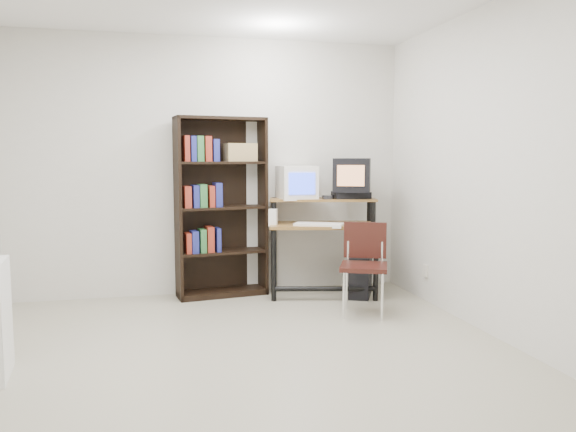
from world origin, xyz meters
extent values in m
cube|color=#AFA991|center=(0.00, 0.00, -0.01)|extent=(4.00, 4.00, 0.01)
cube|color=silver|center=(0.00, 2.00, 1.30)|extent=(4.00, 0.01, 2.60)
cube|color=silver|center=(0.00, -2.00, 1.30)|extent=(4.00, 0.01, 2.60)
cube|color=silver|center=(2.00, 0.00, 1.30)|extent=(0.01, 4.00, 2.60)
cube|color=brown|center=(1.08, 1.60, 0.72)|extent=(1.17, 0.76, 0.03)
cube|color=brown|center=(1.11, 1.71, 0.97)|extent=(1.12, 0.55, 0.02)
cylinder|color=black|center=(0.55, 1.49, 0.36)|extent=(0.05, 0.05, 0.72)
cylinder|color=black|center=(1.52, 1.27, 0.36)|extent=(0.05, 0.05, 0.72)
cylinder|color=black|center=(0.65, 1.93, 0.49)|extent=(0.05, 0.05, 0.98)
cylinder|color=black|center=(1.62, 1.71, 0.49)|extent=(0.05, 0.05, 0.98)
cylinder|color=black|center=(1.03, 1.38, 0.12)|extent=(0.98, 0.27, 0.05)
cube|color=white|center=(0.85, 1.79, 1.14)|extent=(0.37, 0.37, 0.34)
cube|color=#304BFF|center=(0.86, 1.60, 1.14)|extent=(0.27, 0.02, 0.22)
cube|color=black|center=(1.39, 1.65, 1.01)|extent=(0.38, 0.29, 0.08)
cube|color=black|center=(1.40, 1.64, 1.22)|extent=(0.47, 0.47, 0.34)
cube|color=tan|center=(1.32, 1.47, 1.22)|extent=(0.25, 0.12, 0.21)
cylinder|color=#26262B|center=(1.14, 1.63, 0.99)|extent=(0.16, 0.16, 0.05)
cube|color=white|center=(1.00, 1.48, 0.74)|extent=(0.51, 0.40, 0.03)
cube|color=black|center=(1.35, 1.47, 0.72)|extent=(0.27, 0.24, 0.01)
cube|color=white|center=(1.35, 1.48, 0.74)|extent=(0.11, 0.09, 0.03)
cube|color=white|center=(0.58, 1.65, 0.80)|extent=(0.10, 0.10, 0.17)
cube|color=black|center=(1.45, 1.50, 0.21)|extent=(0.38, 0.49, 0.42)
cube|color=black|center=(1.23, 0.83, 0.43)|extent=(0.53, 0.53, 0.04)
cube|color=black|center=(1.30, 1.00, 0.65)|extent=(0.37, 0.19, 0.33)
cylinder|color=silver|center=(1.01, 0.75, 0.21)|extent=(0.02, 0.02, 0.41)
cylinder|color=silver|center=(1.31, 0.61, 0.21)|extent=(0.02, 0.02, 0.41)
cylinder|color=silver|center=(1.14, 1.05, 0.21)|extent=(0.02, 0.02, 0.41)
cylinder|color=silver|center=(1.44, 0.92, 0.21)|extent=(0.02, 0.02, 0.41)
cube|color=black|center=(-0.35, 1.77, 0.90)|extent=(0.07, 0.30, 1.80)
cube|color=black|center=(0.51, 1.89, 0.90)|extent=(0.07, 0.30, 1.80)
cube|color=black|center=(0.06, 1.97, 0.90)|extent=(0.89, 0.14, 1.80)
cube|color=black|center=(0.08, 1.83, 1.78)|extent=(0.93, 0.42, 0.03)
cube|color=black|center=(0.08, 1.83, 0.03)|extent=(0.93, 0.42, 0.06)
cube|color=black|center=(0.08, 1.83, 0.45)|extent=(0.87, 0.39, 0.03)
cube|color=black|center=(0.08, 1.83, 0.90)|extent=(0.87, 0.39, 0.02)
cube|color=black|center=(0.08, 1.83, 1.35)|extent=(0.87, 0.39, 0.02)
cube|color=#967A4C|center=(0.28, 1.86, 1.45)|extent=(0.33, 0.26, 0.18)
cube|color=beige|center=(1.99, 1.15, 0.30)|extent=(0.02, 0.08, 0.12)
camera|label=1|loc=(-0.57, -3.77, 1.40)|focal=35.00mm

